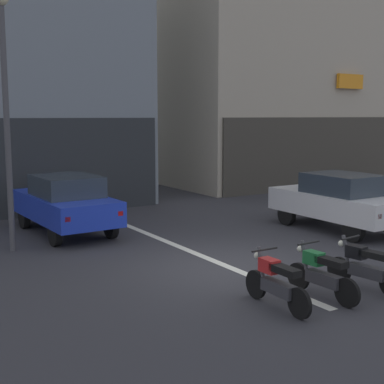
{
  "coord_description": "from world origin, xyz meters",
  "views": [
    {
      "loc": [
        -6.62,
        -9.08,
        3.27
      ],
      "look_at": [
        0.26,
        2.0,
        1.4
      ],
      "focal_mm": 49.79,
      "sensor_mm": 36.0,
      "label": 1
    }
  ],
  "objects_px": {
    "motorcycle_green_row_left_mid": "(321,273)",
    "motorcycle_black_row_centre": "(365,266)",
    "car_blue_crossing_near": "(66,202)",
    "motorcycle_red_row_leftmost": "(276,282)",
    "car_white_parked_kerbside": "(339,200)",
    "street_lamp": "(5,94)"
  },
  "relations": [
    {
      "from": "car_blue_crossing_near",
      "to": "motorcycle_green_row_left_mid",
      "type": "bearing_deg",
      "value": -74.19
    },
    {
      "from": "car_blue_crossing_near",
      "to": "car_white_parked_kerbside",
      "type": "distance_m",
      "value": 7.76
    },
    {
      "from": "motorcycle_red_row_leftmost",
      "to": "motorcycle_black_row_centre",
      "type": "xyz_separation_m",
      "value": [
        2.05,
        -0.15,
        0.0
      ]
    },
    {
      "from": "car_blue_crossing_near",
      "to": "motorcycle_red_row_leftmost",
      "type": "xyz_separation_m",
      "value": [
        1.14,
        -7.59,
        -0.43
      ]
    },
    {
      "from": "car_blue_crossing_near",
      "to": "motorcycle_green_row_left_mid",
      "type": "distance_m",
      "value": 7.95
    },
    {
      "from": "car_blue_crossing_near",
      "to": "car_white_parked_kerbside",
      "type": "height_order",
      "value": "same"
    },
    {
      "from": "car_white_parked_kerbside",
      "to": "motorcycle_green_row_left_mid",
      "type": "xyz_separation_m",
      "value": [
        -4.64,
        -3.91,
        -0.43
      ]
    },
    {
      "from": "street_lamp",
      "to": "motorcycle_green_row_left_mid",
      "type": "relative_size",
      "value": 3.67
    },
    {
      "from": "motorcycle_green_row_left_mid",
      "to": "motorcycle_black_row_centre",
      "type": "xyz_separation_m",
      "value": [
        1.02,
        -0.1,
        0.0
      ]
    },
    {
      "from": "street_lamp",
      "to": "car_blue_crossing_near",
      "type": "bearing_deg",
      "value": 34.31
    },
    {
      "from": "car_blue_crossing_near",
      "to": "street_lamp",
      "type": "relative_size",
      "value": 0.68
    },
    {
      "from": "street_lamp",
      "to": "motorcycle_red_row_leftmost",
      "type": "bearing_deg",
      "value": -65.66
    },
    {
      "from": "street_lamp",
      "to": "motorcycle_green_row_left_mid",
      "type": "xyz_separation_m",
      "value": [
        3.92,
        -6.44,
        -3.32
      ]
    },
    {
      "from": "street_lamp",
      "to": "motorcycle_red_row_leftmost",
      "type": "distance_m",
      "value": 7.76
    },
    {
      "from": "motorcycle_red_row_leftmost",
      "to": "motorcycle_black_row_centre",
      "type": "height_order",
      "value": "same"
    },
    {
      "from": "car_blue_crossing_near",
      "to": "motorcycle_green_row_left_mid",
      "type": "height_order",
      "value": "car_blue_crossing_near"
    },
    {
      "from": "car_white_parked_kerbside",
      "to": "motorcycle_green_row_left_mid",
      "type": "distance_m",
      "value": 6.08
    },
    {
      "from": "car_blue_crossing_near",
      "to": "motorcycle_green_row_left_mid",
      "type": "xyz_separation_m",
      "value": [
        2.16,
        -7.63,
        -0.43
      ]
    },
    {
      "from": "car_blue_crossing_near",
      "to": "car_white_parked_kerbside",
      "type": "xyz_separation_m",
      "value": [
        6.8,
        -3.73,
        0.0
      ]
    },
    {
      "from": "car_blue_crossing_near",
      "to": "motorcycle_red_row_leftmost",
      "type": "relative_size",
      "value": 2.49
    },
    {
      "from": "street_lamp",
      "to": "motorcycle_green_row_left_mid",
      "type": "height_order",
      "value": "street_lamp"
    },
    {
      "from": "motorcycle_red_row_leftmost",
      "to": "car_blue_crossing_near",
      "type": "bearing_deg",
      "value": 98.53
    }
  ]
}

